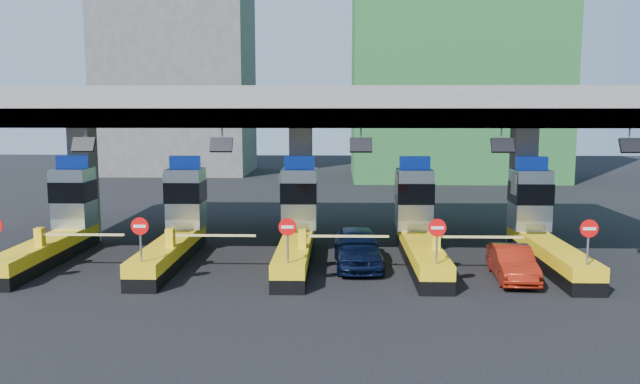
{
  "coord_description": "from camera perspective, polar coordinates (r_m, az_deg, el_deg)",
  "views": [
    {
      "loc": [
        1.7,
        -25.13,
        6.14
      ],
      "look_at": [
        0.95,
        0.0,
        2.83
      ],
      "focal_mm": 35.0,
      "sensor_mm": 36.0,
      "label": 1
    }
  ],
  "objects": [
    {
      "name": "red_car",
      "position": [
        23.84,
        17.18,
        -6.23
      ],
      "size": [
        1.53,
        3.81,
        1.23
      ],
      "primitive_type": "imported",
      "rotation": [
        0.0,
        0.0,
        -0.06
      ],
      "color": "maroon",
      "rests_on": "ground"
    },
    {
      "name": "van",
      "position": [
        24.66,
        3.48,
        -5.09
      ],
      "size": [
        1.98,
        4.55,
        1.53
      ],
      "primitive_type": "imported",
      "rotation": [
        0.0,
        0.0,
        0.04
      ],
      "color": "black",
      "rests_on": "ground"
    },
    {
      "name": "bg_building_concrete",
      "position": [
        63.18,
        -12.89,
        9.92
      ],
      "size": [
        14.0,
        10.0,
        18.0
      ],
      "primitive_type": "cube",
      "color": "#4C4C49",
      "rests_on": "ground"
    },
    {
      "name": "ground",
      "position": [
        25.92,
        -2.12,
        -6.19
      ],
      "size": [
        120.0,
        120.0,
        0.0
      ],
      "primitive_type": "plane",
      "color": "black",
      "rests_on": "ground"
    },
    {
      "name": "toll_canopy",
      "position": [
        28.05,
        -1.79,
        7.49
      ],
      "size": [
        28.0,
        12.09,
        7.0
      ],
      "color": "slate",
      "rests_on": "ground"
    },
    {
      "name": "toll_lane_far_right",
      "position": [
        27.15,
        19.5,
        -2.99
      ],
      "size": [
        4.43,
        8.0,
        4.16
      ],
      "color": "black",
      "rests_on": "ground"
    },
    {
      "name": "toll_lane_right",
      "position": [
        26.06,
        8.96,
        -3.07
      ],
      "size": [
        4.43,
        8.0,
        4.16
      ],
      "color": "black",
      "rests_on": "ground"
    },
    {
      "name": "toll_lane_left",
      "position": [
        26.7,
        -12.88,
        -2.91
      ],
      "size": [
        4.43,
        8.0,
        4.16
      ],
      "color": "black",
      "rests_on": "ground"
    },
    {
      "name": "bg_building_scaffold",
      "position": [
        58.58,
        12.23,
        15.06
      ],
      "size": [
        18.0,
        12.0,
        28.0
      ],
      "primitive_type": "cube",
      "color": "#1E5926",
      "rests_on": "ground"
    },
    {
      "name": "toll_lane_far_left",
      "position": [
        28.37,
        -22.71,
        -2.7
      ],
      "size": [
        4.43,
        8.0,
        4.16
      ],
      "color": "black",
      "rests_on": "ground"
    },
    {
      "name": "toll_lane_center",
      "position": [
        25.9,
        -2.09,
        -3.05
      ],
      "size": [
        4.43,
        8.0,
        4.16
      ],
      "color": "black",
      "rests_on": "ground"
    }
  ]
}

